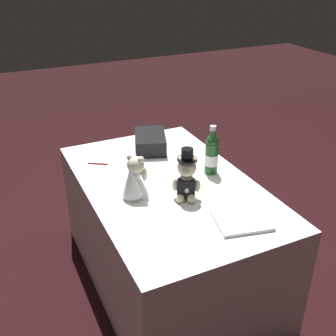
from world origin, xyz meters
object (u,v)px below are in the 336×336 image
teddy_bear_groom (187,178)px  champagne_bottle (212,153)px  teddy_bear_bride (135,179)px  guestbook (242,220)px  signing_pen (97,164)px  gift_case_black (150,142)px

teddy_bear_groom → champagne_bottle: size_ratio=0.95×
teddy_bear_groom → teddy_bear_bride: size_ratio=1.20×
teddy_bear_bride → guestbook: teddy_bear_bride is taller
signing_pen → guestbook: bearing=-152.9°
teddy_bear_groom → teddy_bear_bride: bearing=61.6°
teddy_bear_groom → signing_pen: bearing=28.9°
teddy_bear_groom → signing_pen: (0.60, 0.33, -0.12)m
guestbook → teddy_bear_groom: bearing=35.8°
guestbook → gift_case_black: bearing=16.4°
signing_pen → teddy_bear_bride: bearing=-169.9°
teddy_bear_groom → signing_pen: teddy_bear_groom is taller
teddy_bear_bride → gift_case_black: teddy_bear_bride is taller
teddy_bear_groom → signing_pen: 0.69m
teddy_bear_bride → guestbook: size_ratio=0.92×
teddy_bear_bride → gift_case_black: 0.63m
teddy_bear_groom → champagne_bottle: bearing=-54.5°
teddy_bear_bride → gift_case_black: bearing=-30.8°
champagne_bottle → guestbook: bearing=166.1°
teddy_bear_bride → signing_pen: bearing=10.1°
signing_pen → guestbook: 1.04m
champagne_bottle → signing_pen: 0.74m
champagne_bottle → gift_case_black: champagne_bottle is taller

